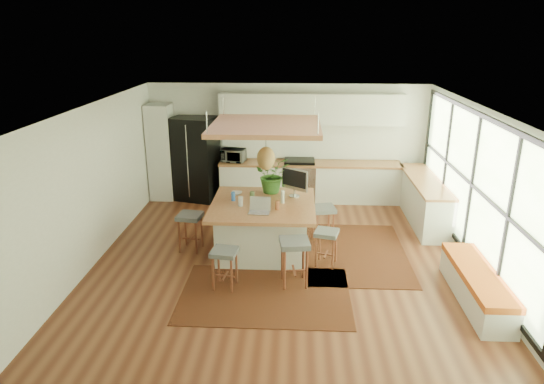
# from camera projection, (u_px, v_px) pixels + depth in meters

# --- Properties ---
(floor) EXTENTS (7.00, 7.00, 0.00)m
(floor) POSITION_uv_depth(u_px,v_px,m) (282.00, 260.00, 8.56)
(floor) COLOR #522517
(floor) RESTS_ON ground
(ceiling) EXTENTS (7.00, 7.00, 0.00)m
(ceiling) POSITION_uv_depth(u_px,v_px,m) (283.00, 107.00, 7.69)
(ceiling) COLOR white
(ceiling) RESTS_ON ground
(wall_back) EXTENTS (6.50, 0.00, 6.50)m
(wall_back) POSITION_uv_depth(u_px,v_px,m) (287.00, 141.00, 11.43)
(wall_back) COLOR silver
(wall_back) RESTS_ON ground
(wall_front) EXTENTS (6.50, 0.00, 6.50)m
(wall_front) POSITION_uv_depth(u_px,v_px,m) (271.00, 298.00, 4.82)
(wall_front) COLOR silver
(wall_front) RESTS_ON ground
(wall_left) EXTENTS (0.00, 7.00, 7.00)m
(wall_left) POSITION_uv_depth(u_px,v_px,m) (93.00, 185.00, 8.29)
(wall_left) COLOR silver
(wall_left) RESTS_ON ground
(wall_right) EXTENTS (0.00, 7.00, 7.00)m
(wall_right) POSITION_uv_depth(u_px,v_px,m) (479.00, 191.00, 7.96)
(wall_right) COLOR silver
(wall_right) RESTS_ON ground
(window_wall) EXTENTS (0.10, 6.20, 2.60)m
(window_wall) POSITION_uv_depth(u_px,v_px,m) (477.00, 188.00, 7.95)
(window_wall) COLOR black
(window_wall) RESTS_ON wall_right
(pantry) EXTENTS (0.55, 0.60, 2.25)m
(pantry) POSITION_uv_depth(u_px,v_px,m) (161.00, 152.00, 11.35)
(pantry) COLOR silver
(pantry) RESTS_ON floor
(back_counter_base) EXTENTS (4.20, 0.60, 0.88)m
(back_counter_base) POSITION_uv_depth(u_px,v_px,m) (310.00, 182.00, 11.40)
(back_counter_base) COLOR silver
(back_counter_base) RESTS_ON floor
(back_counter_top) EXTENTS (4.24, 0.64, 0.05)m
(back_counter_top) POSITION_uv_depth(u_px,v_px,m) (310.00, 164.00, 11.25)
(back_counter_top) COLOR brown
(back_counter_top) RESTS_ON back_counter_base
(backsplash) EXTENTS (4.20, 0.02, 0.80)m
(backsplash) POSITION_uv_depth(u_px,v_px,m) (310.00, 142.00, 11.39)
(backsplash) COLOR white
(backsplash) RESTS_ON wall_back
(upper_cabinets) EXTENTS (4.20, 0.34, 0.70)m
(upper_cabinets) POSITION_uv_depth(u_px,v_px,m) (311.00, 109.00, 10.98)
(upper_cabinets) COLOR silver
(upper_cabinets) RESTS_ON wall_back
(range) EXTENTS (0.76, 0.62, 1.00)m
(range) POSITION_uv_depth(u_px,v_px,m) (299.00, 180.00, 11.39)
(range) COLOR #A5A5AA
(range) RESTS_ON floor
(right_counter_base) EXTENTS (0.60, 2.50, 0.88)m
(right_counter_base) POSITION_uv_depth(u_px,v_px,m) (424.00, 201.00, 10.16)
(right_counter_base) COLOR silver
(right_counter_base) RESTS_ON floor
(right_counter_top) EXTENTS (0.64, 2.54, 0.05)m
(right_counter_top) POSITION_uv_depth(u_px,v_px,m) (426.00, 180.00, 10.01)
(right_counter_top) COLOR brown
(right_counter_top) RESTS_ON right_counter_base
(window_bench) EXTENTS (0.52, 2.00, 0.50)m
(window_bench) POSITION_uv_depth(u_px,v_px,m) (476.00, 286.00, 7.20)
(window_bench) COLOR silver
(window_bench) RESTS_ON floor
(ceiling_panel) EXTENTS (1.86, 1.86, 0.80)m
(ceiling_panel) POSITION_uv_depth(u_px,v_px,m) (266.00, 142.00, 8.29)
(ceiling_panel) COLOR brown
(ceiling_panel) RESTS_ON ceiling
(rug_near) EXTENTS (2.60, 1.80, 0.01)m
(rug_near) POSITION_uv_depth(u_px,v_px,m) (265.00, 294.00, 7.44)
(rug_near) COLOR black
(rug_near) RESTS_ON floor
(rug_right) EXTENTS (1.80, 2.60, 0.01)m
(rug_right) POSITION_uv_depth(u_px,v_px,m) (356.00, 252.00, 8.84)
(rug_right) COLOR black
(rug_right) RESTS_ON floor
(fridge) EXTENTS (1.14, 0.98, 1.97)m
(fridge) POSITION_uv_depth(u_px,v_px,m) (196.00, 161.00, 11.38)
(fridge) COLOR black
(fridge) RESTS_ON floor
(island) EXTENTS (1.85, 1.85, 0.93)m
(island) POSITION_uv_depth(u_px,v_px,m) (263.00, 227.00, 8.78)
(island) COLOR brown
(island) RESTS_ON floor
(stool_near_left) EXTENTS (0.44, 0.44, 0.66)m
(stool_near_left) POSITION_uv_depth(u_px,v_px,m) (225.00, 267.00, 7.54)
(stool_near_left) COLOR #4D5155
(stool_near_left) RESTS_ON floor
(stool_near_right) EXTENTS (0.51, 0.51, 0.77)m
(stool_near_right) POSITION_uv_depth(u_px,v_px,m) (294.00, 264.00, 7.64)
(stool_near_right) COLOR #4D5155
(stool_near_right) RESTS_ON floor
(stool_right_front) EXTENTS (0.46, 0.46, 0.64)m
(stool_right_front) POSITION_uv_depth(u_px,v_px,m) (326.00, 246.00, 8.28)
(stool_right_front) COLOR #4D5155
(stool_right_front) RESTS_ON floor
(stool_right_back) EXTENTS (0.50, 0.50, 0.71)m
(stool_right_back) POSITION_uv_depth(u_px,v_px,m) (323.00, 224.00, 9.19)
(stool_right_back) COLOR #4D5155
(stool_right_back) RESTS_ON floor
(stool_left_side) EXTENTS (0.47, 0.47, 0.71)m
(stool_left_side) POSITION_uv_depth(u_px,v_px,m) (191.00, 232.00, 8.85)
(stool_left_side) COLOR #4D5155
(stool_left_side) RESTS_ON floor
(laptop) EXTENTS (0.39, 0.41, 0.27)m
(laptop) POSITION_uv_depth(u_px,v_px,m) (259.00, 206.00, 8.13)
(laptop) COLOR #A5A5AA
(laptop) RESTS_ON island
(monitor) EXTENTS (0.59, 0.51, 0.54)m
(monitor) POSITION_uv_depth(u_px,v_px,m) (295.00, 183.00, 8.89)
(monitor) COLOR #A5A5AA
(monitor) RESTS_ON island
(microwave) EXTENTS (0.58, 0.38, 0.37)m
(microwave) POSITION_uv_depth(u_px,v_px,m) (233.00, 154.00, 11.28)
(microwave) COLOR #A5A5AA
(microwave) RESTS_ON back_counter_top
(island_plant) EXTENTS (0.76, 0.82, 0.55)m
(island_plant) POSITION_uv_depth(u_px,v_px,m) (272.00, 178.00, 9.12)
(island_plant) COLOR #1E4C19
(island_plant) RESTS_ON island
(island_bowl) EXTENTS (0.23, 0.23, 0.05)m
(island_bowl) POSITION_uv_depth(u_px,v_px,m) (236.00, 193.00, 9.06)
(island_bowl) COLOR beige
(island_bowl) RESTS_ON island
(island_bottle_0) EXTENTS (0.07, 0.07, 0.19)m
(island_bottle_0) POSITION_uv_depth(u_px,v_px,m) (233.00, 196.00, 8.72)
(island_bottle_0) COLOR #2D5DB5
(island_bottle_0) RESTS_ON island
(island_bottle_1) EXTENTS (0.07, 0.07, 0.19)m
(island_bottle_1) POSITION_uv_depth(u_px,v_px,m) (240.00, 201.00, 8.47)
(island_bottle_1) COLOR silver
(island_bottle_1) RESTS_ON island
(island_bottle_2) EXTENTS (0.07, 0.07, 0.19)m
(island_bottle_2) POSITION_uv_depth(u_px,v_px,m) (276.00, 204.00, 8.30)
(island_bottle_2) COLOR #995033
(island_bottle_2) RESTS_ON island
(island_bottle_3) EXTENTS (0.07, 0.07, 0.19)m
(island_bottle_3) POSITION_uv_depth(u_px,v_px,m) (283.00, 198.00, 8.63)
(island_bottle_3) COLOR beige
(island_bottle_3) RESTS_ON island
(island_bottle_4) EXTENTS (0.07, 0.07, 0.19)m
(island_bottle_4) POSITION_uv_depth(u_px,v_px,m) (253.00, 193.00, 8.84)
(island_bottle_4) COLOR #597F4C
(island_bottle_4) RESTS_ON island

